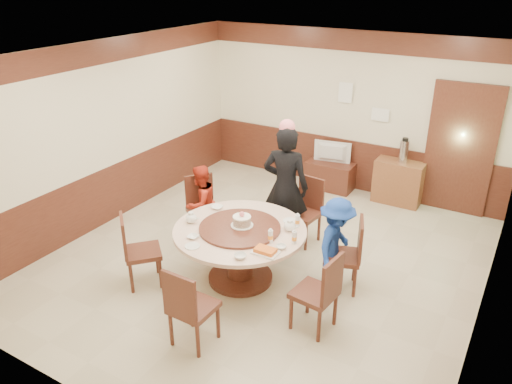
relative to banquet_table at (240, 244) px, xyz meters
The scene contains 30 objects.
room 0.81m from the banquet_table, 84.04° to the left, with size 6.00×6.04×2.84m.
banquet_table is the anchor object (origin of this frame).
chair_0 1.32m from the banquet_table, 22.67° to the left, with size 0.57×0.57×0.97m.
chair_1 1.37m from the banquet_table, 78.67° to the left, with size 0.49×0.50×0.97m.
chair_2 1.23m from the banquet_table, 148.72° to the left, with size 0.62×0.62×0.97m.
chair_3 1.27m from the banquet_table, 145.99° to the right, with size 0.62×0.62×0.97m.
chair_4 1.31m from the banquet_table, 80.99° to the right, with size 0.45×0.46×0.97m.
chair_5 1.31m from the banquet_table, 17.35° to the right, with size 0.50×0.49×0.97m.
person_standing 1.19m from the banquet_table, 87.28° to the left, with size 0.66×0.43×1.80m, color black.
person_red 1.25m from the banquet_table, 149.63° to the left, with size 0.56×0.44×1.16m, color #B22A17.
person_blue 1.21m from the banquet_table, 23.73° to the left, with size 0.79×0.45×1.22m, color #173997.
birthday_cake 0.32m from the banquet_table, 79.82° to the left, with size 0.28×0.28×0.19m.
teapot_left 0.71m from the banquet_table, 164.73° to the right, with size 0.17×0.15×0.13m, color white.
teapot_right 0.68m from the banquet_table, 26.36° to the left, with size 0.17×0.15×0.13m, color white.
bowl_0 0.70m from the banquet_table, 150.11° to the left, with size 0.15×0.15×0.04m, color white.
bowl_1 0.73m from the banquet_table, 57.44° to the right, with size 0.14×0.14×0.04m, color white.
bowl_2 0.65m from the banquet_table, 126.87° to the right, with size 0.13×0.13×0.03m, color white.
bowl_3 0.73m from the banquet_table, 13.38° to the right, with size 0.12×0.12×0.04m, color white.
saucer_near 0.73m from the banquet_table, 111.04° to the right, with size 0.18×0.18×0.01m, color white.
saucer_far 0.71m from the banquet_table, 48.01° to the left, with size 0.18×0.18×0.01m, color white.
shrimp_platter 0.70m from the banquet_table, 31.58° to the right, with size 0.30×0.20×0.06m.
bottle_0 0.58m from the banquet_table, 10.97° to the right, with size 0.06×0.06×0.16m, color white.
bottle_1 0.80m from the banquet_table, ahead, with size 0.06×0.06×0.16m, color white.
bottle_2 0.79m from the banquet_table, 35.38° to the left, with size 0.06×0.06×0.16m, color white.
tv_stand 3.34m from the banquet_table, 92.51° to the left, with size 0.85×0.45×0.50m, color #4B2217.
television 3.34m from the banquet_table, 92.51° to the left, with size 0.67×0.09×0.38m, color gray.
side_cabinet 3.53m from the banquet_table, 72.03° to the left, with size 0.80×0.40×0.75m, color brown.
thermos 3.56m from the banquet_table, 71.61° to the left, with size 0.15×0.15×0.38m, color silver.
notice_left 3.74m from the banquet_table, 90.77° to the left, with size 0.25×0.00×0.35m, color white.
notice_right 3.70m from the banquet_table, 80.32° to the left, with size 0.30×0.00×0.22m, color white.
Camera 1 is at (2.91, -5.21, 3.76)m, focal length 35.00 mm.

